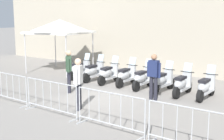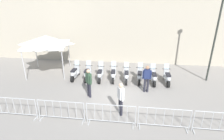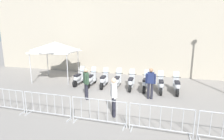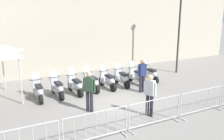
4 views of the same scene
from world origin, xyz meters
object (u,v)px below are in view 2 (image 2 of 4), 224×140
(barrier_segment_3, at_px, (164,119))
(canopy_tent, at_px, (46,41))
(motorcycle_0, at_px, (75,73))
(motorcycle_3, at_px, (113,74))
(motorcycle_1, at_px, (87,74))
(barrier_segment_4, at_px, (221,123))
(barrier_segment_2, at_px, (111,115))
(motorcycle_4, at_px, (126,76))
(motorcycle_2, at_px, (100,74))
(barrier_segment_0, at_px, (14,108))
(motorcycle_5, at_px, (140,76))
(street_lamp, at_px, (217,28))
(barrier_segment_1, at_px, (61,111))
(motorcycle_7, at_px, (167,78))
(motorcycle_6, at_px, (153,77))
(officer_by_barriers, at_px, (89,82))
(officer_mid_plaza, at_px, (147,77))
(officer_near_row_end, at_px, (121,97))

(barrier_segment_3, distance_m, canopy_tent, 9.88)
(motorcycle_0, xyz_separation_m, motorcycle_3, (2.73, -0.42, 0.00))
(motorcycle_0, distance_m, motorcycle_1, 0.92)
(motorcycle_0, relative_size, barrier_segment_4, 0.77)
(barrier_segment_2, bearing_deg, motorcycle_4, 73.68)
(motorcycle_2, xyz_separation_m, barrier_segment_3, (2.78, -5.31, 0.07))
(motorcycle_1, height_order, barrier_segment_0, motorcycle_1)
(motorcycle_5, distance_m, street_lamp, 5.76)
(barrier_segment_1, relative_size, street_lamp, 0.37)
(motorcycle_1, height_order, motorcycle_7, same)
(motorcycle_2, bearing_deg, canopy_tent, 156.77)
(motorcycle_2, relative_size, motorcycle_6, 1.00)
(motorcycle_3, relative_size, officer_by_barriers, 1.00)
(motorcycle_6, bearing_deg, motorcycle_0, 168.75)
(motorcycle_3, relative_size, canopy_tent, 0.58)
(barrier_segment_1, distance_m, barrier_segment_2, 2.35)
(motorcycle_2, xyz_separation_m, motorcycle_3, (0.92, -0.07, 0.00))
(motorcycle_6, relative_size, motorcycle_7, 1.00)
(barrier_segment_2, bearing_deg, motorcycle_5, 63.21)
(motorcycle_2, distance_m, motorcycle_4, 1.83)
(motorcycle_5, distance_m, motorcycle_7, 1.84)
(motorcycle_6, bearing_deg, officer_mid_plaza, -124.08)
(motorcycle_3, bearing_deg, canopy_tent, 160.09)
(barrier_segment_0, relative_size, barrier_segment_2, 1.00)
(motorcycle_6, relative_size, street_lamp, 0.28)
(motorcycle_2, height_order, motorcycle_5, same)
(officer_near_row_end, height_order, officer_by_barriers, same)
(barrier_segment_4, relative_size, street_lamp, 0.37)
(motorcycle_1, bearing_deg, officer_mid_plaza, -28.78)
(barrier_segment_1, bearing_deg, officer_by_barriers, 61.57)
(motorcycle_3, height_order, barrier_segment_3, motorcycle_3)
(barrier_segment_4, height_order, street_lamp, street_lamp)
(officer_mid_plaza, relative_size, canopy_tent, 0.58)
(officer_mid_plaza, bearing_deg, motorcycle_7, 31.69)
(motorcycle_3, distance_m, barrier_segment_2, 4.82)
(motorcycle_7, height_order, barrier_segment_1, motorcycle_7)
(barrier_segment_2, bearing_deg, barrier_segment_3, -10.71)
(motorcycle_6, distance_m, officer_mid_plaza, 1.48)
(motorcycle_3, distance_m, motorcycle_5, 1.83)
(barrier_segment_1, height_order, barrier_segment_4, same)
(motorcycle_0, xyz_separation_m, officer_near_row_end, (2.81, -4.45, 0.53))
(motorcycle_2, bearing_deg, officer_mid_plaza, -33.44)
(motorcycle_1, xyz_separation_m, motorcycle_3, (1.82, -0.25, 0.00))
(barrier_segment_1, bearing_deg, barrier_segment_3, -10.71)
(motorcycle_3, bearing_deg, motorcycle_6, -13.68)
(motorcycle_4, height_order, barrier_segment_2, motorcycle_4)
(motorcycle_2, xyz_separation_m, barrier_segment_2, (0.47, -4.87, 0.07))
(motorcycle_4, bearing_deg, motorcycle_1, 169.40)
(barrier_segment_4, relative_size, officer_near_row_end, 1.29)
(motorcycle_4, bearing_deg, barrier_segment_0, -148.29)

